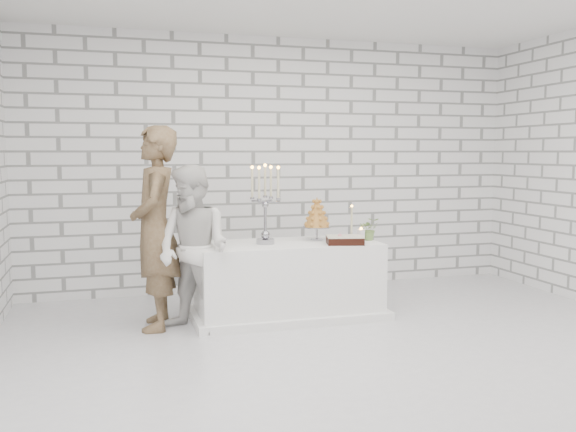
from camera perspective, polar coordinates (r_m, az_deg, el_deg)
The scene contains 11 objects.
ground at distance 5.30m, azimuth 6.49°, elevation -12.20°, with size 6.00×5.00×0.01m, color silver.
wall_back at distance 7.41m, azimuth -0.89°, elevation 4.80°, with size 6.00×0.01×3.00m, color white.
cake_table at distance 6.19m, azimuth -0.01°, elevation -5.93°, with size 1.80×0.80×0.75m, color white.
groom at distance 5.83m, azimuth -12.20°, elevation -1.10°, with size 0.69×0.45×1.89m, color brown.
bride at distance 5.65m, azimuth -8.76°, elevation -3.09°, with size 0.75×0.58×1.54m, color silver.
candelabra at distance 6.00m, azimuth -2.13°, elevation 1.11°, with size 0.32×0.32×0.79m, color #93939C, non-canonical shape.
croquembouche at distance 6.29m, azimuth 2.69°, elevation -0.23°, with size 0.29×0.29×0.44m, color #925C22, non-canonical shape.
chocolate_cake at distance 6.05m, azimuth 5.30°, elevation -2.22°, with size 0.35×0.25×0.08m, color black.
pillar_candle at distance 6.26m, azimuth 6.79°, elevation -1.79°, with size 0.08×0.08×0.12m, color white.
extra_taper at distance 6.54m, azimuth 5.92°, elevation -0.56°, with size 0.06×0.06×0.32m, color beige.
flowers at distance 6.34m, azimuth 7.54°, elevation -1.19°, with size 0.21×0.18×0.23m, color #537F46.
Camera 1 is at (-1.97, -4.64, 1.65)m, focal length 38.34 mm.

